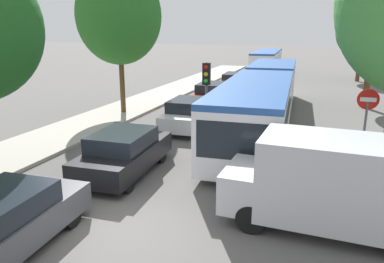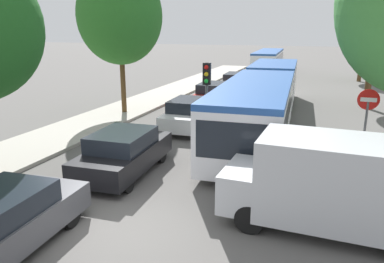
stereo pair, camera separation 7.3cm
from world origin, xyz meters
name	(u,v)px [view 1 (the left image)]	position (x,y,z in m)	size (l,w,h in m)	color
ground_plane	(116,229)	(0.00, 0.00, 0.00)	(200.00, 200.00, 0.00)	#565451
kerb_strip_left	(161,95)	(-6.58, 17.41, 0.07)	(3.20, 44.81, 0.14)	#9E998E
articulated_bus	(264,95)	(1.68, 11.75, 1.52)	(3.77, 17.83, 2.63)	silver
city_bus_rear	(267,60)	(-1.70, 34.82, 1.37)	(3.00, 11.11, 2.37)	silver
queued_car_graphite	(4,222)	(-1.75, -1.65, 0.72)	(1.93, 4.17, 1.42)	#47474C
queued_car_black	(124,152)	(-1.61, 3.29, 0.75)	(2.03, 4.37, 1.49)	black
queued_car_white	(189,114)	(-1.54, 9.51, 0.75)	(2.01, 4.34, 1.48)	white
queued_car_red	(213,95)	(-1.92, 14.87, 0.77)	(2.07, 4.45, 1.52)	#B21E19
queued_car_tan	(236,83)	(-1.71, 20.23, 0.78)	(2.09, 4.50, 1.53)	tan
white_van	(338,183)	(5.02, 1.74, 1.24)	(5.06, 2.13, 2.31)	#B7BABF
traffic_light	(206,85)	(-0.10, 7.62, 2.50)	(0.35, 0.38, 3.40)	#56595E
no_entry_sign	(366,117)	(5.94, 6.44, 1.88)	(0.70, 0.08, 2.82)	#56595E
tree_left_mid	(119,16)	(-6.19, 11.27, 5.39)	(4.57, 4.57, 8.00)	#51381E
tree_right_mid	(377,21)	(7.04, 17.80, 5.18)	(4.35, 4.35, 8.04)	#51381E
tree_right_far	(363,30)	(7.32, 30.56, 4.54)	(4.63, 4.63, 7.04)	#51381E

